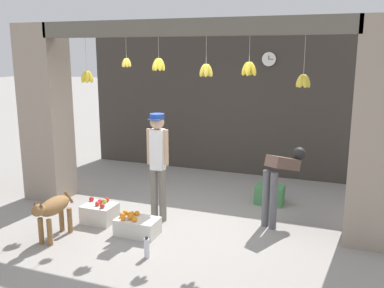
{
  "coord_description": "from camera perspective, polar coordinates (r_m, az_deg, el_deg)",
  "views": [
    {
      "loc": [
        2.33,
        -5.65,
        2.58
      ],
      "look_at": [
        0.0,
        0.44,
        1.14
      ],
      "focal_mm": 40.0,
      "sensor_mm": 36.0,
      "label": 1
    }
  ],
  "objects": [
    {
      "name": "shop_back_wall",
      "position": [
        9.01,
        5.82,
        5.51
      ],
      "size": [
        6.61,
        0.12,
        3.01
      ],
      "primitive_type": "cube",
      "color": "#38332D",
      "rests_on": "ground_plane"
    },
    {
      "name": "water_bottle",
      "position": [
        5.6,
        -6.05,
        -13.61
      ],
      "size": [
        0.07,
        0.07,
        0.28
      ],
      "color": "silver",
      "rests_on": "ground_plane"
    },
    {
      "name": "produce_box_green",
      "position": [
        7.48,
        10.31,
        -6.68
      ],
      "size": [
        0.47,
        0.33,
        0.32
      ],
      "primitive_type": "cube",
      "color": "#42844C",
      "rests_on": "ground_plane"
    },
    {
      "name": "wall_clock",
      "position": [
        8.72,
        10.22,
        11.08
      ],
      "size": [
        0.29,
        0.03,
        0.29
      ],
      "color": "black"
    },
    {
      "name": "storefront_awning",
      "position": [
        6.23,
        -1.13,
        14.71
      ],
      "size": [
        4.71,
        0.33,
        0.95
      ],
      "color": "#5B564C"
    },
    {
      "name": "dog",
      "position": [
        6.25,
        -18.05,
        -8.26
      ],
      "size": [
        0.25,
        0.86,
        0.65
      ],
      "rotation": [
        0.0,
        0.0,
        -1.55
      ],
      "color": "olive",
      "rests_on": "ground_plane"
    },
    {
      "name": "worker_stooping",
      "position": [
        6.52,
        11.74,
        -4.16
      ],
      "size": [
        0.54,
        0.8,
        1.12
      ],
      "rotation": [
        0.0,
        0.0,
        -0.48
      ],
      "color": "#56565B",
      "rests_on": "ground_plane"
    },
    {
      "name": "ground_plane",
      "position": [
        6.64,
        -1.38,
        -10.46
      ],
      "size": [
        60.0,
        60.0,
        0.0
      ],
      "primitive_type": "plane",
      "color": "gray"
    },
    {
      "name": "shop_pillar_right",
      "position": [
        6.06,
        23.68,
        1.14
      ],
      "size": [
        0.7,
        0.6,
        3.01
      ],
      "primitive_type": "cube",
      "color": "gray",
      "rests_on": "ground_plane"
    },
    {
      "name": "fruit_crate_oranges",
      "position": [
        6.25,
        -7.35,
        -10.76
      ],
      "size": [
        0.6,
        0.37,
        0.31
      ],
      "color": "silver",
      "rests_on": "ground_plane"
    },
    {
      "name": "fruit_crate_apples",
      "position": [
        6.77,
        -12.2,
        -8.94
      ],
      "size": [
        0.48,
        0.39,
        0.35
      ],
      "color": "silver",
      "rests_on": "ground_plane"
    },
    {
      "name": "shop_pillar_left",
      "position": [
        7.84,
        -18.89,
        3.87
      ],
      "size": [
        0.7,
        0.6,
        3.01
      ],
      "primitive_type": "cube",
      "color": "gray",
      "rests_on": "ground_plane"
    },
    {
      "name": "shopkeeper",
      "position": [
        6.45,
        -4.59,
        -1.95
      ],
      "size": [
        0.34,
        0.28,
        1.66
      ],
      "rotation": [
        0.0,
        0.0,
        3.22
      ],
      "color": "#6B665B",
      "rests_on": "ground_plane"
    }
  ]
}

